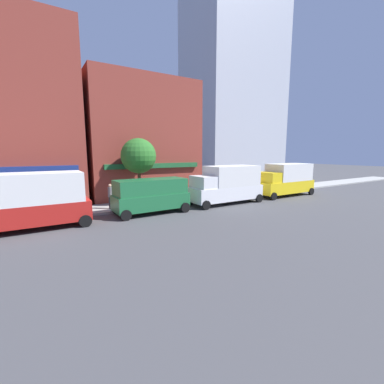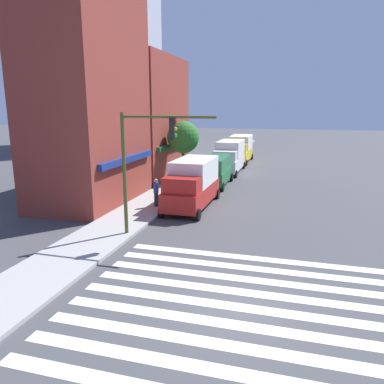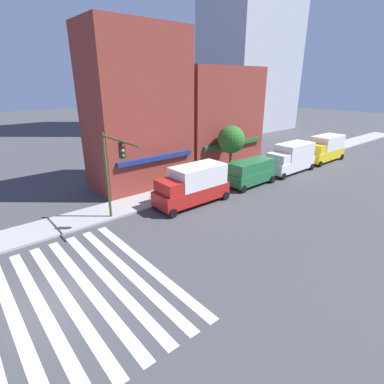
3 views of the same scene
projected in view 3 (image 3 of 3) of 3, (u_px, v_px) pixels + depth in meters
name	position (u px, v px, depth m)	size (l,w,h in m)	color
ground_plane	(66.00, 297.00, 13.52)	(200.00, 200.00, 0.00)	#424244
sidewalk_left	(25.00, 235.00, 18.87)	(120.00, 3.00, 0.15)	#9E9E99
crosswalk_stripes	(66.00, 297.00, 13.52)	(8.78, 10.80, 0.01)	silver
storefront_row	(179.00, 115.00, 29.04)	(18.96, 5.30, 13.53)	maroon
traffic_signal	(113.00, 165.00, 19.13)	(0.32, 4.60, 6.06)	#474C1E
box_truck_red	(193.00, 185.00, 23.31)	(6.22, 2.42, 3.04)	#B21E19
van_green	(251.00, 172.00, 27.65)	(5.04, 2.22, 2.34)	#1E6638
box_truck_white	(291.00, 158.00, 31.51)	(6.21, 2.42, 3.04)	white
box_truck_yellow	(325.00, 148.00, 35.84)	(6.21, 2.42, 3.04)	yellow
pedestrian_blue_shirt	(167.00, 187.00, 24.38)	(0.32, 0.32, 1.77)	#23232D
pedestrian_grey_coat	(217.00, 173.00, 28.00)	(0.32, 0.32, 1.77)	#23232D
street_tree	(231.00, 140.00, 28.90)	(2.66, 2.66, 5.03)	brown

